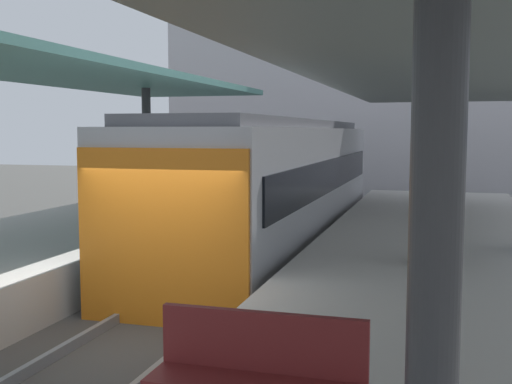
% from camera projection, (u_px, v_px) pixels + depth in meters
% --- Properties ---
extents(ground_plane, '(80.00, 80.00, 0.00)m').
position_uv_depth(ground_plane, '(151.00, 348.00, 8.79)').
color(ground_plane, '#383835').
extents(platform_right, '(4.40, 28.00, 1.00)m').
position_uv_depth(platform_right, '(433.00, 339.00, 7.68)').
color(platform_right, '#ADA8A0').
rests_on(platform_right, ground_plane).
extents(track_ballast, '(3.20, 28.00, 0.20)m').
position_uv_depth(track_ballast, '(151.00, 342.00, 8.78)').
color(track_ballast, '#423F3D').
rests_on(track_ballast, ground_plane).
extents(rail_near_side, '(0.08, 28.00, 0.14)m').
position_uv_depth(rail_near_side, '(105.00, 325.00, 8.96)').
color(rail_near_side, slate).
rests_on(rail_near_side, track_ballast).
extents(rail_far_side, '(0.08, 28.00, 0.14)m').
position_uv_depth(rail_far_side, '(199.00, 334.00, 8.56)').
color(rail_far_side, slate).
rests_on(rail_far_side, track_ballast).
extents(commuter_train, '(2.78, 13.23, 3.10)m').
position_uv_depth(commuter_train, '(276.00, 185.00, 15.27)').
color(commuter_train, '#ADADB2').
rests_on(commuter_train, track_ballast).
extents(canopy_right, '(4.18, 21.00, 3.06)m').
position_uv_depth(canopy_right, '(441.00, 66.00, 8.68)').
color(canopy_right, '#333335').
rests_on(canopy_right, platform_right).
extents(platform_bench, '(1.40, 0.41, 0.86)m').
position_uv_depth(platform_bench, '(258.00, 376.00, 4.05)').
color(platform_bench, black).
rests_on(platform_bench, platform_right).
extents(litter_bin, '(0.44, 0.44, 0.80)m').
position_uv_depth(litter_bin, '(427.00, 237.00, 9.69)').
color(litter_bin, '#2D2D30').
rests_on(litter_bin, platform_right).
extents(station_building_backdrop, '(18.00, 6.00, 11.00)m').
position_uv_depth(station_building_backdrop, '(390.00, 73.00, 26.88)').
color(station_building_backdrop, '#B7B2B7').
rests_on(station_building_backdrop, ground_plane).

